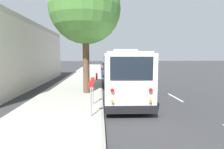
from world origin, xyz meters
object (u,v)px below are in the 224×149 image
Objects in this scene: parked_sedan_blue at (109,72)px; street_tree at (85,4)px; parked_sedan_gray at (105,66)px; sign_post_far at (93,90)px; shuttle_bus at (121,71)px; parked_sedan_maroon at (108,68)px; parked_sedan_white at (105,64)px; fire_hydrant at (97,76)px; sign_post_near at (91,98)px.

parked_sedan_blue is 0.47× the size of street_tree.
parked_sedan_gray is 2.82× the size of sign_post_far.
shuttle_bus is 18.41m from parked_sedan_maroon.
parked_sedan_white reaches higher than fire_hydrant.
shuttle_bus is 6.79× the size of sign_post_near.
parked_sedan_maroon is 11.59m from fire_hydrant.
parked_sedan_blue is 2.87× the size of sign_post_far.
street_tree is at bearing 172.99° from parked_sedan_blue.
shuttle_bus is at bearing -32.00° from sign_post_far.
fire_hydrant is at bearing 18.31° from shuttle_bus.
parked_sedan_gray is 0.95× the size of parked_sedan_white.
parked_sedan_blue is 6.16m from parked_sedan_maroon.
shuttle_bus is 5.61m from sign_post_near.
sign_post_far is at bearing 0.00° from sign_post_near.
parked_sedan_gray is 30.60m from sign_post_near.
parked_sedan_gray is (25.37, 0.49, -1.12)m from shuttle_bus.
street_tree reaches higher than shuttle_bus.
sign_post_near is (-5.25, -0.60, -5.55)m from street_tree.
sign_post_near reaches higher than parked_sedan_maroon.
parked_sedan_white is 2.98× the size of sign_post_far.
parked_sedan_gray is (7.00, 0.22, 0.02)m from parked_sedan_maroon.
parked_sedan_maroon is 3.00× the size of sign_post_far.
street_tree is 5.83× the size of sign_post_near.
sign_post_far is at bearing -169.63° from street_tree.
street_tree reaches higher than parked_sedan_gray.
parked_sedan_maroon reaches higher than fire_hydrant.
parked_sedan_gray reaches higher than fire_hydrant.
parked_sedan_maroon is (18.37, 0.27, -1.14)m from shuttle_bus.
parked_sedan_white is at bearing -4.18° from street_tree.
street_tree is at bearing 176.61° from parked_sedan_gray.
shuttle_bus is 2.47× the size of parked_sedan_blue.
parked_sedan_white is 33.33m from street_tree.
shuttle_bus is 25.40m from parked_sedan_gray.
street_tree is 6.09× the size of sign_post_far.
parked_sedan_gray is 26.07m from street_tree.
fire_hydrant is (12.09, -0.00, -0.42)m from sign_post_near.
fire_hydrant is (-5.30, 1.66, -0.03)m from parked_sedan_blue.
street_tree is 7.66m from sign_post_near.
shuttle_bus reaches higher than parked_sedan_white.
sign_post_far is at bearing 180.00° from fire_hydrant.
parked_sedan_blue is at bearing -176.75° from parked_sedan_maroon.
parked_sedan_white reaches higher than parked_sedan_blue.
parked_sedan_maroon reaches higher than parked_sedan_blue.
parked_sedan_maroon is (6.16, -0.07, 0.01)m from parked_sedan_blue.
shuttle_bus reaches higher than sign_post_near.
street_tree is (-32.71, 2.39, 5.90)m from parked_sedan_white.
parked_sedan_maroon is 21.65m from sign_post_far.
sign_post_far is at bearing 177.38° from parked_sedan_blue.
parked_sedan_blue reaches higher than fire_hydrant.
parked_sedan_gray is at bearing -178.02° from parked_sedan_white.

